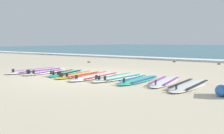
{
  "coord_description": "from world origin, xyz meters",
  "views": [
    {
      "loc": [
        4.97,
        -5.99,
        1.09
      ],
      "look_at": [
        0.39,
        0.72,
        0.25
      ],
      "focal_mm": 39.69,
      "sensor_mm": 36.0,
      "label": 1
    }
  ],
  "objects_px": {
    "surfboard_0": "(38,71)",
    "surfboard_2": "(66,73)",
    "surfboard_5": "(120,77)",
    "beach_ball": "(221,91)",
    "surfboard_1": "(46,72)",
    "surfboard_6": "(139,80)",
    "surfboard_4": "(96,76)",
    "surfboard_8": "(189,85)",
    "surfboard_7": "(165,82)",
    "surfboard_3": "(80,75)"
  },
  "relations": [
    {
      "from": "surfboard_7",
      "to": "beach_ball",
      "type": "xyz_separation_m",
      "value": [
        1.55,
        -0.89,
        0.08
      ]
    },
    {
      "from": "surfboard_1",
      "to": "surfboard_6",
      "type": "distance_m",
      "value": 3.5
    },
    {
      "from": "surfboard_2",
      "to": "surfboard_4",
      "type": "height_order",
      "value": "same"
    },
    {
      "from": "surfboard_0",
      "to": "surfboard_8",
      "type": "relative_size",
      "value": 1.12
    },
    {
      "from": "surfboard_2",
      "to": "surfboard_6",
      "type": "distance_m",
      "value": 2.72
    },
    {
      "from": "surfboard_2",
      "to": "surfboard_3",
      "type": "distance_m",
      "value": 0.68
    },
    {
      "from": "surfboard_6",
      "to": "surfboard_8",
      "type": "height_order",
      "value": "same"
    },
    {
      "from": "surfboard_3",
      "to": "surfboard_7",
      "type": "relative_size",
      "value": 1.02
    },
    {
      "from": "surfboard_3",
      "to": "surfboard_7",
      "type": "height_order",
      "value": "same"
    },
    {
      "from": "surfboard_5",
      "to": "beach_ball",
      "type": "xyz_separation_m",
      "value": [
        2.95,
        -0.86,
        0.08
      ]
    },
    {
      "from": "surfboard_5",
      "to": "surfboard_6",
      "type": "height_order",
      "value": "same"
    },
    {
      "from": "surfboard_1",
      "to": "surfboard_3",
      "type": "xyz_separation_m",
      "value": [
        1.45,
        0.15,
        -0.0
      ]
    },
    {
      "from": "surfboard_3",
      "to": "surfboard_5",
      "type": "bearing_deg",
      "value": 9.12
    },
    {
      "from": "surfboard_1",
      "to": "surfboard_3",
      "type": "bearing_deg",
      "value": 6.11
    },
    {
      "from": "beach_ball",
      "to": "surfboard_1",
      "type": "bearing_deg",
      "value": 175.11
    },
    {
      "from": "surfboard_0",
      "to": "surfboard_2",
      "type": "height_order",
      "value": "same"
    },
    {
      "from": "surfboard_5",
      "to": "surfboard_1",
      "type": "bearing_deg",
      "value": -172.43
    },
    {
      "from": "surfboard_3",
      "to": "surfboard_5",
      "type": "xyz_separation_m",
      "value": [
        1.35,
        0.22,
        -0.0
      ]
    },
    {
      "from": "surfboard_8",
      "to": "surfboard_3",
      "type": "bearing_deg",
      "value": -178.61
    },
    {
      "from": "surfboard_5",
      "to": "surfboard_8",
      "type": "distance_m",
      "value": 2.1
    },
    {
      "from": "surfboard_1",
      "to": "surfboard_3",
      "type": "distance_m",
      "value": 1.46
    },
    {
      "from": "surfboard_5",
      "to": "surfboard_7",
      "type": "xyz_separation_m",
      "value": [
        1.4,
        0.03,
        -0.0
      ]
    },
    {
      "from": "surfboard_0",
      "to": "surfboard_1",
      "type": "distance_m",
      "value": 0.6
    },
    {
      "from": "surfboard_2",
      "to": "beach_ball",
      "type": "bearing_deg",
      "value": -8.22
    },
    {
      "from": "surfboard_0",
      "to": "surfboard_6",
      "type": "xyz_separation_m",
      "value": [
        4.07,
        0.14,
        0.0
      ]
    },
    {
      "from": "surfboard_0",
      "to": "surfboard_2",
      "type": "xyz_separation_m",
      "value": [
        1.35,
        0.08,
        0.0
      ]
    },
    {
      "from": "surfboard_0",
      "to": "beach_ball",
      "type": "relative_size",
      "value": 10.67
    },
    {
      "from": "surfboard_3",
      "to": "beach_ball",
      "type": "relative_size",
      "value": 8.82
    },
    {
      "from": "surfboard_2",
      "to": "surfboard_4",
      "type": "relative_size",
      "value": 0.81
    },
    {
      "from": "surfboard_5",
      "to": "surfboard_8",
      "type": "xyz_separation_m",
      "value": [
        2.1,
        -0.13,
        -0.0
      ]
    },
    {
      "from": "surfboard_2",
      "to": "surfboard_4",
      "type": "xyz_separation_m",
      "value": [
        1.29,
        -0.02,
        -0.0
      ]
    },
    {
      "from": "surfboard_3",
      "to": "surfboard_5",
      "type": "height_order",
      "value": "same"
    },
    {
      "from": "surfboard_1",
      "to": "surfboard_6",
      "type": "relative_size",
      "value": 0.95
    },
    {
      "from": "surfboard_4",
      "to": "surfboard_7",
      "type": "xyz_separation_m",
      "value": [
        2.14,
        0.19,
        0.0
      ]
    },
    {
      "from": "surfboard_0",
      "to": "surfboard_4",
      "type": "xyz_separation_m",
      "value": [
        2.64,
        0.07,
        0.0
      ]
    },
    {
      "from": "surfboard_1",
      "to": "beach_ball",
      "type": "bearing_deg",
      "value": -4.89
    },
    {
      "from": "surfboard_1",
      "to": "surfboard_7",
      "type": "distance_m",
      "value": 4.21
    },
    {
      "from": "beach_ball",
      "to": "surfboard_2",
      "type": "bearing_deg",
      "value": 171.78
    },
    {
      "from": "surfboard_2",
      "to": "beach_ball",
      "type": "height_order",
      "value": "beach_ball"
    },
    {
      "from": "surfboard_5",
      "to": "surfboard_6",
      "type": "bearing_deg",
      "value": -7.19
    },
    {
      "from": "surfboard_3",
      "to": "surfboard_4",
      "type": "xyz_separation_m",
      "value": [
        0.61,
        0.05,
        -0.0
      ]
    },
    {
      "from": "surfboard_0",
      "to": "surfboard_5",
      "type": "distance_m",
      "value": 3.38
    },
    {
      "from": "surfboard_3",
      "to": "surfboard_0",
      "type": "bearing_deg",
      "value": -179.67
    },
    {
      "from": "surfboard_8",
      "to": "surfboard_5",
      "type": "bearing_deg",
      "value": 176.38
    },
    {
      "from": "surfboard_1",
      "to": "surfboard_4",
      "type": "distance_m",
      "value": 2.07
    },
    {
      "from": "surfboard_8",
      "to": "surfboard_4",
      "type": "bearing_deg",
      "value": -179.42
    },
    {
      "from": "surfboard_4",
      "to": "surfboard_3",
      "type": "bearing_deg",
      "value": -174.88
    },
    {
      "from": "surfboard_4",
      "to": "surfboard_5",
      "type": "bearing_deg",
      "value": 12.38
    },
    {
      "from": "surfboard_3",
      "to": "surfboard_7",
      "type": "distance_m",
      "value": 2.76
    },
    {
      "from": "surfboard_3",
      "to": "beach_ball",
      "type": "height_order",
      "value": "beach_ball"
    }
  ]
}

